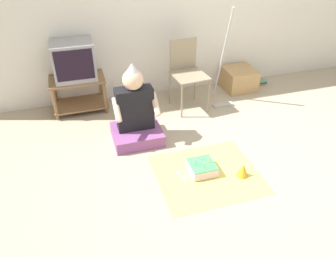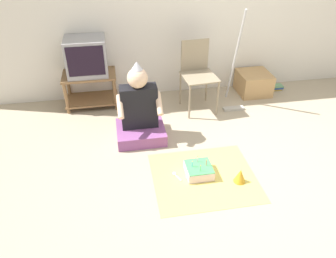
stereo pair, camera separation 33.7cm
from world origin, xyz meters
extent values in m
plane|color=tan|center=(0.00, 0.00, 0.00)|extent=(16.00, 16.00, 0.00)
cube|color=olive|center=(-1.51, 1.78, 0.44)|extent=(0.69, 0.43, 0.03)
cube|color=olive|center=(-1.51, 1.78, 0.08)|extent=(0.69, 0.43, 0.02)
cylinder|color=olive|center=(-1.82, 1.60, 0.23)|extent=(0.04, 0.04, 0.46)
cylinder|color=olive|center=(-1.20, 1.60, 0.23)|extent=(0.04, 0.04, 0.46)
cylinder|color=olive|center=(-1.82, 1.97, 0.23)|extent=(0.04, 0.04, 0.46)
cylinder|color=olive|center=(-1.20, 1.97, 0.23)|extent=(0.04, 0.04, 0.46)
cube|color=#99999E|center=(-1.51, 1.79, 0.69)|extent=(0.50, 0.41, 0.47)
cube|color=black|center=(-1.51, 1.58, 0.71)|extent=(0.44, 0.01, 0.37)
cube|color=gray|center=(-0.12, 1.41, 0.47)|extent=(0.45, 0.47, 0.02)
cube|color=gray|center=(-0.14, 1.62, 0.68)|extent=(0.37, 0.05, 0.41)
cylinder|color=gray|center=(-0.29, 1.20, 0.24)|extent=(0.02, 0.02, 0.47)
cylinder|color=gray|center=(0.08, 1.23, 0.24)|extent=(0.02, 0.02, 0.47)
cylinder|color=gray|center=(-0.33, 1.59, 0.24)|extent=(0.02, 0.02, 0.47)
cylinder|color=gray|center=(0.05, 1.63, 0.24)|extent=(0.02, 0.02, 0.47)
cube|color=tan|center=(0.79, 1.74, 0.15)|extent=(0.44, 0.45, 0.31)
cube|color=#B2ADA3|center=(0.35, 1.31, 0.01)|extent=(0.28, 0.09, 0.03)
cylinder|color=#B7B7BC|center=(0.35, 1.47, 0.67)|extent=(0.03, 0.34, 1.28)
cube|color=#A88933|center=(1.18, 1.77, 0.01)|extent=(0.15, 0.11, 0.03)
cube|color=#284793|center=(1.19, 1.77, 0.04)|extent=(0.16, 0.12, 0.02)
cube|color=#60936B|center=(1.19, 1.77, 0.06)|extent=(0.15, 0.12, 0.02)
cube|color=#8C4C8C|center=(-0.94, 0.88, 0.07)|extent=(0.55, 0.49, 0.14)
cube|color=black|center=(-0.94, 0.93, 0.39)|extent=(0.41, 0.18, 0.50)
sphere|color=beige|center=(-0.94, 0.93, 0.74)|extent=(0.22, 0.22, 0.22)
cone|color=silver|center=(-0.94, 0.93, 0.88)|extent=(0.12, 0.12, 0.09)
cylinder|color=beige|center=(-1.16, 0.82, 0.47)|extent=(0.06, 0.26, 0.21)
cylinder|color=beige|center=(-0.73, 0.82, 0.47)|extent=(0.06, 0.26, 0.21)
cube|color=#EAD666|center=(-0.40, 0.08, 0.00)|extent=(1.02, 0.90, 0.01)
cube|color=silver|center=(-0.44, 0.12, 0.05)|extent=(0.26, 0.26, 0.09)
cube|color=#4CB266|center=(-0.44, 0.12, 0.10)|extent=(0.25, 0.25, 0.01)
cylinder|color=#EA4C4C|center=(-0.37, 0.12, 0.13)|extent=(0.01, 0.01, 0.07)
sphere|color=#FFCC4C|center=(-0.37, 0.12, 0.17)|extent=(0.01, 0.01, 0.01)
cylinder|color=#E58CCC|center=(-0.44, 0.20, 0.13)|extent=(0.01, 0.01, 0.07)
sphere|color=#FFCC4C|center=(-0.44, 0.20, 0.17)|extent=(0.01, 0.01, 0.01)
cylinder|color=#4C7FE5|center=(-0.51, 0.13, 0.13)|extent=(0.01, 0.01, 0.07)
sphere|color=#FFCC4C|center=(-0.51, 0.13, 0.17)|extent=(0.01, 0.01, 0.01)
cylinder|color=#66C666|center=(-0.45, 0.05, 0.13)|extent=(0.01, 0.01, 0.07)
sphere|color=#FFCC4C|center=(-0.45, 0.05, 0.17)|extent=(0.01, 0.01, 0.01)
cone|color=gold|center=(-0.07, -0.05, 0.08)|extent=(0.12, 0.12, 0.14)
ellipsoid|color=white|center=(-0.55, 0.20, 0.01)|extent=(0.04, 0.05, 0.01)
cube|color=white|center=(-0.57, 0.13, 0.01)|extent=(0.03, 0.10, 0.01)
ellipsoid|color=white|center=(-0.68, 0.17, 0.01)|extent=(0.04, 0.05, 0.01)
cube|color=white|center=(-0.66, 0.10, 0.01)|extent=(0.05, 0.10, 0.01)
camera|label=1|loc=(-1.51, -2.21, 2.21)|focal=35.00mm
camera|label=2|loc=(-1.18, -2.29, 2.21)|focal=35.00mm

